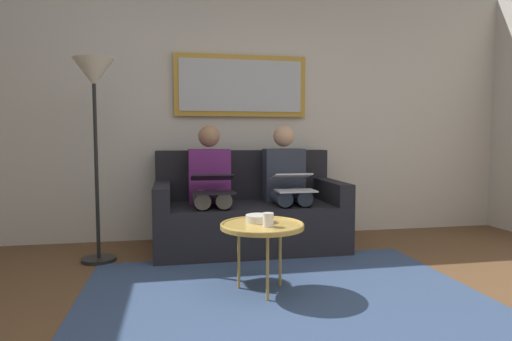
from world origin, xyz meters
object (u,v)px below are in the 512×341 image
object	(u,v)px
laptop_black	(213,184)
laptop_silver	(293,182)
couch	(248,213)
framed_mirror	(241,86)
person_right	(210,184)
cup	(268,220)
person_left	(286,182)
standing_lamp	(94,95)
coffee_table	(262,227)
bowl	(259,219)

from	to	relation	value
laptop_black	laptop_silver	bearing A→B (deg)	179.86
couch	framed_mirror	world-z (taller)	framed_mirror
laptop_silver	laptop_black	xyz separation A→B (m)	(0.71, -0.00, 0.00)
couch	laptop_silver	xyz separation A→B (m)	(-0.36, 0.31, 0.32)
framed_mirror	person_right	world-z (taller)	framed_mirror
cup	person_right	distance (m)	1.26
framed_mirror	laptop_silver	xyz separation A→B (m)	(-0.36, 0.70, -0.92)
person_left	laptop_silver	distance (m)	0.24
cup	person_right	size ratio (longest dim) A/B	0.08
couch	cup	xyz separation A→B (m)	(0.09, 1.30, 0.19)
framed_mirror	standing_lamp	xyz separation A→B (m)	(1.30, 0.66, -0.18)
laptop_black	standing_lamp	distance (m)	1.20
couch	laptop_black	distance (m)	0.57
coffee_table	person_right	world-z (taller)	person_right
framed_mirror	laptop_silver	size ratio (longest dim) A/B	3.70
laptop_silver	standing_lamp	distance (m)	1.82
person_left	laptop_black	world-z (taller)	person_left
bowl	laptop_black	distance (m)	0.88
bowl	person_right	size ratio (longest dim) A/B	0.16
coffee_table	bowl	world-z (taller)	bowl
bowl	person_right	bearing A→B (deg)	-77.41
standing_lamp	laptop_black	bearing A→B (deg)	177.54
cup	laptop_silver	distance (m)	1.09
bowl	person_right	xyz separation A→B (m)	(0.24, -1.07, 0.13)
couch	coffee_table	bearing A→B (deg)	84.73
person_right	standing_lamp	distance (m)	1.23
cup	laptop_black	bearing A→B (deg)	-74.81
coffee_table	cup	xyz separation A→B (m)	(-0.02, 0.08, 0.06)
laptop_silver	person_right	xyz separation A→B (m)	(0.71, -0.24, -0.02)
bowl	standing_lamp	size ratio (longest dim) A/B	0.11
laptop_black	cup	bearing A→B (deg)	105.19
framed_mirror	cup	xyz separation A→B (m)	(0.09, 1.68, -1.05)
coffee_table	bowl	bearing A→B (deg)	-85.82
cup	couch	bearing A→B (deg)	-93.92
bowl	laptop_black	size ratio (longest dim) A/B	0.50
couch	person_left	xyz separation A→B (m)	(-0.36, 0.07, 0.29)
person_right	framed_mirror	bearing A→B (deg)	-128.00
coffee_table	laptop_silver	bearing A→B (deg)	-117.34
framed_mirror	coffee_table	world-z (taller)	framed_mirror
laptop_black	person_right	bearing A→B (deg)	-90.00
person_left	person_right	bearing A→B (deg)	0.00
laptop_silver	bowl	bearing A→B (deg)	60.23
person_right	standing_lamp	xyz separation A→B (m)	(0.95, 0.20, 0.76)
laptop_black	standing_lamp	bearing A→B (deg)	-2.46
framed_mirror	laptop_silver	world-z (taller)	framed_mirror
cup	laptop_silver	size ratio (longest dim) A/B	0.25
framed_mirror	person_left	bearing A→B (deg)	128.00
couch	cup	bearing A→B (deg)	86.08
cup	person_left	distance (m)	1.31
bowl	standing_lamp	distance (m)	1.72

